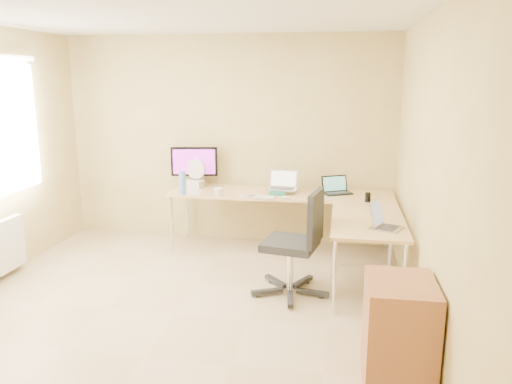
% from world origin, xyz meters
% --- Properties ---
extents(floor, '(4.50, 4.50, 0.00)m').
position_xyz_m(floor, '(0.00, 0.00, 0.00)').
color(floor, tan).
rests_on(floor, ground).
extents(ceiling, '(4.50, 4.50, 0.00)m').
position_xyz_m(ceiling, '(0.00, 0.00, 2.60)').
color(ceiling, white).
rests_on(ceiling, ground).
extents(wall_back, '(4.50, 0.00, 4.50)m').
position_xyz_m(wall_back, '(0.00, 2.25, 1.30)').
color(wall_back, tan).
rests_on(wall_back, ground).
extents(wall_right, '(0.00, 4.50, 4.50)m').
position_xyz_m(wall_right, '(2.10, 0.00, 1.30)').
color(wall_right, tan).
rests_on(wall_right, ground).
extents(desk_main, '(2.65, 0.70, 0.73)m').
position_xyz_m(desk_main, '(0.72, 1.85, 0.36)').
color(desk_main, tan).
rests_on(desk_main, ground).
extents(desk_return, '(0.70, 1.30, 0.73)m').
position_xyz_m(desk_return, '(1.70, 0.85, 0.36)').
color(desk_return, tan).
rests_on(desk_return, ground).
extents(monitor, '(0.61, 0.28, 0.50)m').
position_xyz_m(monitor, '(-0.40, 2.05, 0.98)').
color(monitor, black).
rests_on(monitor, desk_main).
extents(book_stack, '(0.22, 0.28, 0.04)m').
position_xyz_m(book_stack, '(0.68, 1.81, 0.75)').
color(book_stack, '#1F705D').
rests_on(book_stack, desk_main).
extents(laptop_center, '(0.36, 0.28, 0.22)m').
position_xyz_m(laptop_center, '(0.74, 1.83, 0.88)').
color(laptop_center, '#B1ADC3').
rests_on(laptop_center, desk_main).
extents(laptop_black, '(0.41, 0.37, 0.21)m').
position_xyz_m(laptop_black, '(1.39, 1.91, 0.83)').
color(laptop_black, black).
rests_on(laptop_black, desk_main).
extents(keyboard, '(0.42, 0.14, 0.02)m').
position_xyz_m(keyboard, '(0.49, 1.55, 0.74)').
color(keyboard, beige).
rests_on(keyboard, desk_main).
extents(mouse, '(0.10, 0.07, 0.03)m').
position_xyz_m(mouse, '(0.82, 1.55, 0.75)').
color(mouse, silver).
rests_on(mouse, desk_main).
extents(mug, '(0.10, 0.10, 0.10)m').
position_xyz_m(mug, '(0.03, 1.55, 0.78)').
color(mug, white).
rests_on(mug, desk_main).
extents(cd_stack, '(0.14, 0.14, 0.03)m').
position_xyz_m(cd_stack, '(0.42, 1.55, 0.74)').
color(cd_stack, silver).
rests_on(cd_stack, desk_main).
extents(water_bottle, '(0.08, 0.08, 0.28)m').
position_xyz_m(water_bottle, '(-0.40, 1.56, 0.87)').
color(water_bottle, '#5B7FCD').
rests_on(water_bottle, desk_main).
extents(papers, '(0.22, 0.29, 0.01)m').
position_xyz_m(papers, '(-0.32, 1.69, 0.73)').
color(papers, beige).
rests_on(papers, desk_main).
extents(white_box, '(0.27, 0.21, 0.09)m').
position_xyz_m(white_box, '(-0.40, 1.95, 0.77)').
color(white_box, beige).
rests_on(white_box, desk_main).
extents(desk_fan, '(0.31, 0.31, 0.32)m').
position_xyz_m(desk_fan, '(-0.37, 2.05, 0.89)').
color(desk_fan, beige).
rests_on(desk_fan, desk_main).
extents(black_cup, '(0.07, 0.07, 0.11)m').
position_xyz_m(black_cup, '(1.73, 1.55, 0.78)').
color(black_cup, black).
rests_on(black_cup, desk_main).
extents(laptop_return, '(0.38, 0.34, 0.20)m').
position_xyz_m(laptop_return, '(1.85, 0.55, 0.83)').
color(laptop_return, '#A1A4B0').
rests_on(laptop_return, desk_return).
extents(office_chair, '(0.74, 0.74, 1.06)m').
position_xyz_m(office_chair, '(0.97, 0.62, 0.50)').
color(office_chair, black).
rests_on(office_chair, ground).
extents(cabinet, '(0.46, 0.57, 0.78)m').
position_xyz_m(cabinet, '(1.85, -0.74, 0.36)').
color(cabinet, '#A4783A').
rests_on(cabinet, ground).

